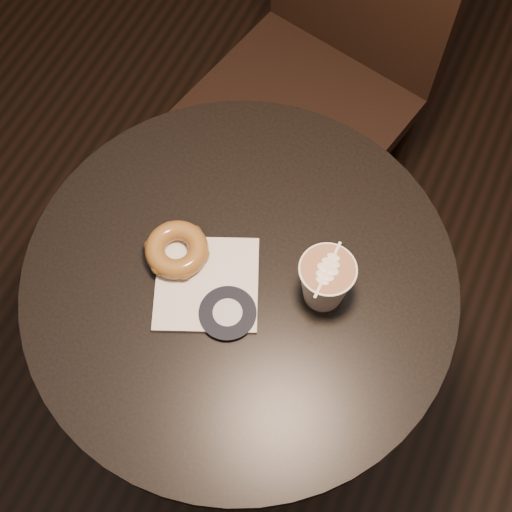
% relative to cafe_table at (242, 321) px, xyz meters
% --- Properties ---
extents(cafe_table, '(0.70, 0.70, 0.75)m').
position_rel_cafe_table_xyz_m(cafe_table, '(0.00, 0.00, 0.00)').
color(cafe_table, black).
rests_on(cafe_table, ground).
extents(chair, '(0.52, 0.52, 1.10)m').
position_rel_cafe_table_xyz_m(chair, '(-0.09, 0.63, 0.06)').
color(chair, black).
rests_on(chair, ground).
extents(pastry_bag, '(0.21, 0.21, 0.01)m').
position_rel_cafe_table_xyz_m(pastry_bag, '(-0.04, -0.03, 0.20)').
color(pastry_bag, silver).
rests_on(pastry_bag, cafe_table).
extents(doughnut, '(0.10, 0.10, 0.03)m').
position_rel_cafe_table_xyz_m(doughnut, '(-0.11, -0.01, 0.22)').
color(doughnut, brown).
rests_on(doughnut, pastry_bag).
extents(latte_cup, '(0.09, 0.09, 0.10)m').
position_rel_cafe_table_xyz_m(latte_cup, '(0.13, 0.03, 0.25)').
color(latte_cup, white).
rests_on(latte_cup, cafe_table).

